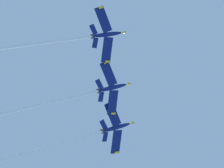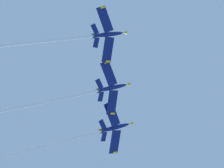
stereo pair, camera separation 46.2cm
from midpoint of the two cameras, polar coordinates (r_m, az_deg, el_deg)
The scene contains 3 objects.
jet_inner_left at distance 121.92m, azimuth -4.41°, elevation -8.66°, with size 32.42×44.76×29.05m.
jet_centre at distance 117.85m, azimuth -5.04°, elevation -1.83°, with size 30.88×41.36×27.84m.
jet_inner_right at distance 115.97m, azimuth -5.72°, elevation 7.55°, with size 31.48×43.72×28.80m.
Camera 1 is at (-19.10, -2.74, 1.61)m, focal length 54.96 mm.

